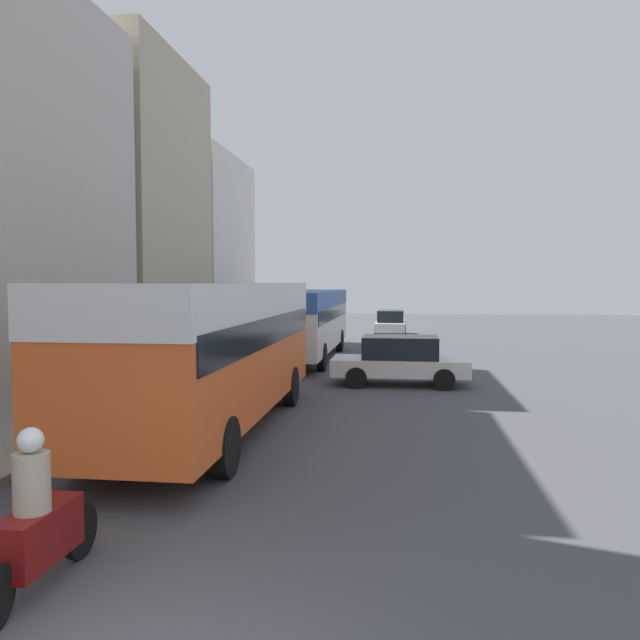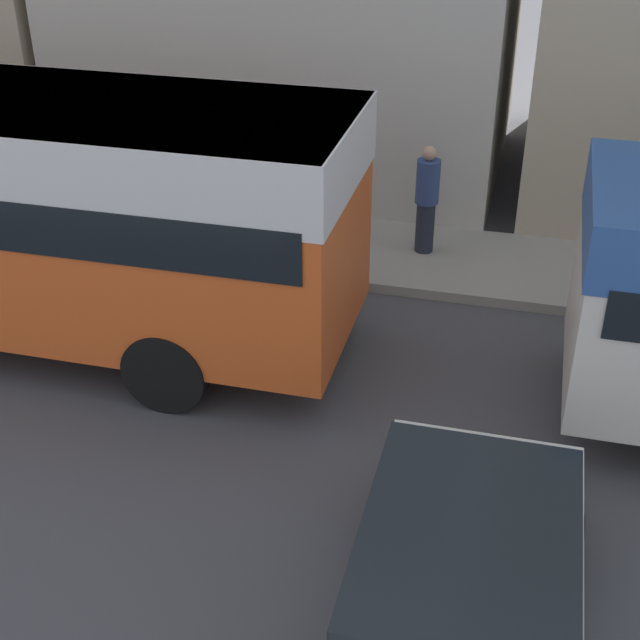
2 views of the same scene
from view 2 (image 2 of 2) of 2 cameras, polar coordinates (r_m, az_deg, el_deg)
name	(u,v)px [view 2 (image 2 of 2)]	position (r m, az deg, el deg)	size (l,w,h in m)	color
car_crossing	(462,600)	(7.27, 9.10, -17.30)	(4.18, 1.88, 1.51)	silver
pedestrian_near_curb	(14,167)	(15.06, -18.99, 9.27)	(0.41, 0.41, 1.83)	#232838
pedestrian_walking_away	(427,198)	(13.37, 6.85, 7.73)	(0.35, 0.35, 1.66)	#232838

